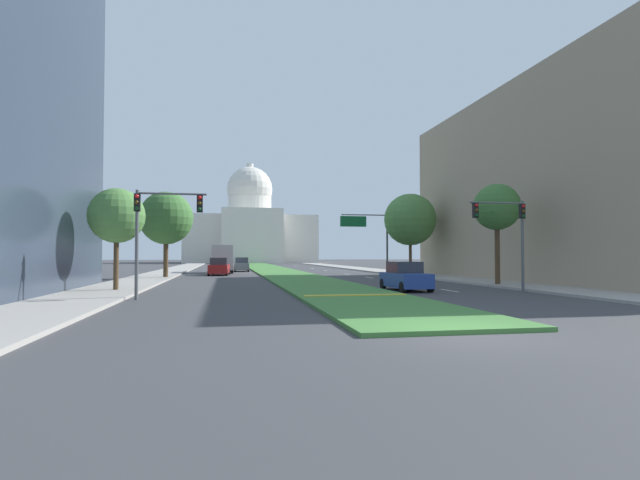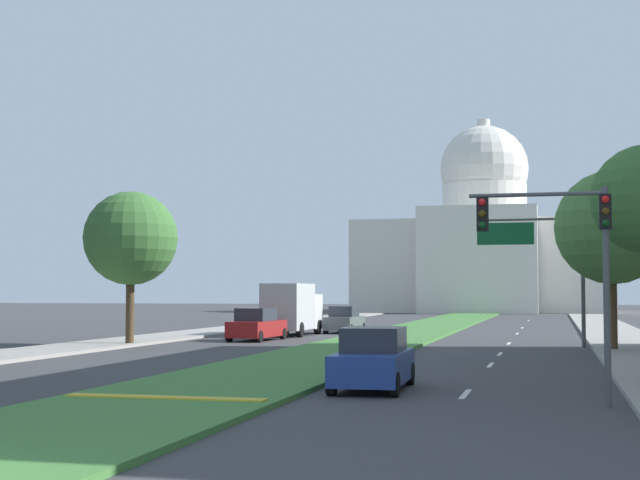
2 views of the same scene
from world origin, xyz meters
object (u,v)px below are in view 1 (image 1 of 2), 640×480
Objects in this scene: overhead_guide_sign at (370,231)px; sedan_distant at (242,265)px; traffic_light_near_right at (509,225)px; street_tree_left_near at (117,216)px; box_truck_delivery at (223,258)px; traffic_light_near_left at (156,220)px; street_tree_right_near at (497,208)px; sedan_midblock at (219,267)px; street_tree_right_mid at (410,220)px; capitol_building at (250,231)px; sedan_lead_stopped at (405,277)px; street_tree_left_mid at (166,218)px.

overhead_guide_sign is 18.79m from sedan_distant.
street_tree_left_near is at bearing 168.76° from traffic_light_near_right.
traffic_light_near_right is at bearing -63.99° from box_truck_delivery.
overhead_guide_sign is (18.15, 25.42, 0.83)m from traffic_light_near_left.
sedan_midblock is at bearing 130.53° from street_tree_right_near.
street_tree_right_near reaches higher than traffic_light_near_left.
street_tree_right_mid is (0.02, 16.00, 0.30)m from street_tree_right_near.
capitol_building is 108.36m from traffic_light_near_right.
sedan_lead_stopped is 32.38m from box_truck_delivery.
traffic_light_near_left is 27.97m from sedan_midblock.
street_tree_left_near is 29.32m from street_tree_right_mid.
traffic_light_near_left and traffic_light_near_right have the same top height.
street_tree_left_mid is 1.65× the size of sedan_midblock.
street_tree_right_near is 36.60m from sedan_distant.
sedan_distant is (-8.53, 35.12, 0.02)m from sedan_lead_stopped.
street_tree_right_near is at bearing -56.76° from box_truck_delivery.
sedan_distant is at bearing 82.28° from traffic_light_near_left.
street_tree_left_mid is at bearing -178.28° from street_tree_right_mid.
street_tree_right_mid is 22.27m from box_truck_delivery.
street_tree_left_near is 17.05m from sedan_lead_stopped.
sedan_distant is at bearing 134.66° from overhead_guide_sign.
sedan_distant is (-4.28, -70.21, -7.69)m from capitol_building.
traffic_light_near_right is 40.18m from sedan_distant.
overhead_guide_sign reaches higher than traffic_light_near_left.
street_tree_right_mid is at bearing 89.93° from street_tree_right_near.
street_tree_right_near is 29.00m from sedan_midblock.
capitol_building is 4.84× the size of street_tree_right_near.
overhead_guide_sign reaches higher than sedan_midblock.
sedan_distant is at bearing 76.42° from sedan_midblock.
sedan_distant is (-12.93, 13.09, -3.80)m from overhead_guide_sign.
sedan_midblock is (4.58, 6.48, -4.53)m from street_tree_left_mid.
street_tree_right_near is (2.23, 5.02, 1.50)m from traffic_light_near_right.
sedan_lead_stopped is at bearing -65.36° from sedan_midblock.
overhead_guide_sign is at bearing 11.82° from street_tree_left_mid.
street_tree_right_mid reaches higher than traffic_light_near_right.
sedan_distant is (-16.01, 32.60, -4.47)m from street_tree_right_near.
capitol_building reaches higher than street_tree_left_mid.
street_tree_right_near is 1.64× the size of sedan_lead_stopped.
capitol_building is 4.31× the size of street_tree_left_mid.
street_tree_left_mid is 1.21× the size of box_truck_delivery.
box_truck_delivery is (2.89, 33.88, -2.12)m from traffic_light_near_left.
traffic_light_near_left is at bearing -95.38° from sedan_midblock.
capitol_building is 5.15× the size of overhead_guide_sign.
traffic_light_near_right is at bearing -44.11° from street_tree_left_mid.
traffic_light_near_right is 1.12× the size of sedan_distant.
street_tree_right_near is at bearing -33.40° from street_tree_left_mid.
traffic_light_near_left is at bearing -94.88° from box_truck_delivery.
overhead_guide_sign is at bearing -84.07° from capitol_building.
traffic_light_near_left reaches higher than sedan_distant.
street_tree_left_near reaches higher than sedan_distant.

